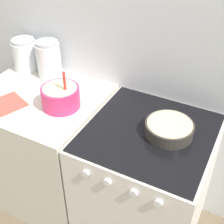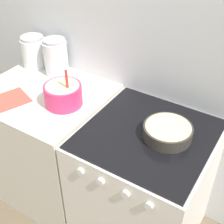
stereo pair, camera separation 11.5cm
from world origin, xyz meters
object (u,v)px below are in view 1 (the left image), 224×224
object	(u,v)px
stove	(145,186)
storage_jar_left	(26,57)
baking_pan	(169,128)
storage_jar_middle	(49,61)
mixing_bowl	(61,96)

from	to	relation	value
stove	storage_jar_left	world-z (taller)	storage_jar_left
stove	storage_jar_left	xyz separation A→B (m)	(-1.04, 0.24, 0.54)
baking_pan	storage_jar_middle	xyz separation A→B (m)	(-0.93, 0.22, 0.07)
storage_jar_left	mixing_bowl	bearing A→B (deg)	-29.09
mixing_bowl	baking_pan	size ratio (longest dim) A/B	0.94
baking_pan	storage_jar_middle	world-z (taller)	storage_jar_middle
mixing_bowl	storage_jar_left	distance (m)	0.55
storage_jar_left	storage_jar_middle	size ratio (longest dim) A/B	0.89
mixing_bowl	baking_pan	bearing A→B (deg)	4.62
baking_pan	storage_jar_left	xyz separation A→B (m)	(-1.14, 0.22, 0.06)
baking_pan	storage_jar_middle	distance (m)	0.96
storage_jar_middle	mixing_bowl	bearing A→B (deg)	-43.95
baking_pan	storage_jar_left	world-z (taller)	storage_jar_left
storage_jar_left	storage_jar_middle	bearing A→B (deg)	0.00
mixing_bowl	storage_jar_middle	distance (m)	0.39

